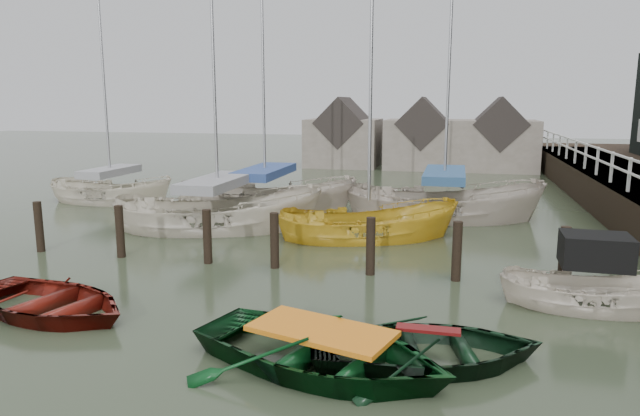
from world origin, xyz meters
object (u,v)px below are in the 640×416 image
(rowboat_green, at_px, (321,369))
(motorboat, at_px, (593,303))
(rowboat_red, at_px, (50,314))
(sailboat_b, at_px, (266,212))
(sailboat_a, at_px, (219,228))
(rowboat_dkgreen, at_px, (427,363))
(sailboat_e, at_px, (112,201))
(sailboat_d, at_px, (443,217))
(sailboat_c, at_px, (368,238))

(rowboat_green, xyz_separation_m, motorboat, (4.68, 3.81, 0.12))
(rowboat_red, relative_size, sailboat_b, 0.32)
(sailboat_a, relative_size, sailboat_b, 1.03)
(rowboat_dkgreen, xyz_separation_m, sailboat_b, (-6.51, 11.14, 0.06))
(rowboat_red, xyz_separation_m, rowboat_green, (5.70, -1.01, 0.00))
(sailboat_e, bearing_deg, motorboat, -117.09)
(rowboat_dkgreen, bearing_deg, rowboat_green, 95.32)
(rowboat_green, relative_size, sailboat_a, 0.35)
(motorboat, distance_m, sailboat_d, 8.96)
(rowboat_red, distance_m, sailboat_d, 13.32)
(sailboat_c, bearing_deg, rowboat_dkgreen, 175.25)
(rowboat_green, relative_size, rowboat_dkgreen, 1.14)
(sailboat_b, bearing_deg, sailboat_e, 78.39)
(sailboat_b, bearing_deg, sailboat_d, -91.38)
(rowboat_dkgreen, distance_m, sailboat_b, 12.91)
(sailboat_c, bearing_deg, sailboat_d, -51.14)
(rowboat_green, distance_m, sailboat_e, 17.19)
(rowboat_red, bearing_deg, rowboat_green, -85.55)
(rowboat_green, distance_m, sailboat_a, 10.37)
(motorboat, height_order, sailboat_e, sailboat_e)
(rowboat_green, relative_size, sailboat_c, 0.45)
(sailboat_c, bearing_deg, rowboat_green, 164.11)
(rowboat_dkgreen, bearing_deg, sailboat_a, 26.00)
(rowboat_green, bearing_deg, sailboat_a, 48.95)
(sailboat_d, bearing_deg, sailboat_b, 88.82)
(rowboat_green, bearing_deg, sailboat_d, 9.70)
(rowboat_dkgreen, distance_m, sailboat_a, 10.84)
(rowboat_red, bearing_deg, sailboat_a, 13.10)
(rowboat_green, height_order, sailboat_d, sailboat_d)
(motorboat, bearing_deg, sailboat_b, 52.25)
(sailboat_c, distance_m, sailboat_d, 4.10)
(motorboat, relative_size, sailboat_d, 0.28)
(sailboat_c, bearing_deg, sailboat_a, 69.15)
(rowboat_red, bearing_deg, motorboat, -60.40)
(motorboat, bearing_deg, sailboat_c, 49.03)
(rowboat_red, xyz_separation_m, sailboat_c, (5.09, 7.69, 0.01))
(sailboat_d, relative_size, sailboat_e, 1.27)
(motorboat, height_order, sailboat_b, sailboat_b)
(rowboat_red, height_order, sailboat_b, sailboat_b)
(rowboat_dkgreen, relative_size, motorboat, 1.01)
(rowboat_dkgreen, bearing_deg, sailboat_c, 0.21)
(rowboat_green, xyz_separation_m, sailboat_d, (1.52, 12.20, 0.07))
(motorboat, bearing_deg, sailboat_a, 65.77)
(rowboat_dkgreen, height_order, sailboat_b, sailboat_b)
(rowboat_red, xyz_separation_m, motorboat, (10.38, 2.81, 0.12))
(rowboat_red, height_order, sailboat_a, sailboat_a)
(motorboat, relative_size, sailboat_a, 0.30)
(motorboat, bearing_deg, sailboat_d, 22.36)
(rowboat_green, xyz_separation_m, sailboat_a, (-5.51, 8.78, 0.06))
(motorboat, xyz_separation_m, sailboat_e, (-16.53, 8.65, -0.06))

